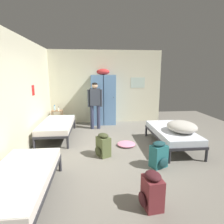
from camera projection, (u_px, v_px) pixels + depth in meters
ground_plane at (113, 152)px, 4.70m from camera, size 9.57×9.57×0.00m
room_backdrop at (67, 92)px, 5.55m from camera, size 4.35×6.04×2.77m
locker_bank at (103, 99)px, 7.14m from camera, size 0.90×0.55×2.07m
shelf_unit at (57, 116)px, 7.03m from camera, size 0.38×0.30×0.57m
bed_left_front at (19, 180)px, 2.78m from camera, size 0.90×1.90×0.49m
bed_left_rear at (57, 125)px, 5.70m from camera, size 0.90×1.90×0.49m
bed_right at (172, 133)px, 4.98m from camera, size 0.90×1.90×0.49m
bedding_heap at (182, 126)px, 4.69m from camera, size 0.70×0.82×0.26m
person_traveler at (95, 101)px, 6.49m from camera, size 0.51×0.23×1.60m
water_bottle at (55, 108)px, 6.97m from camera, size 0.06×0.06×0.20m
lotion_bottle at (58, 109)px, 6.94m from camera, size 0.06×0.06×0.15m
backpack_maroon at (152, 191)px, 2.72m from camera, size 0.36×0.35×0.55m
backpack_olive at (103, 145)px, 4.43m from camera, size 0.41×0.40×0.55m
backpack_teal at (159, 155)px, 3.91m from camera, size 0.39×0.40×0.55m
clothes_pile_pink at (126, 144)px, 5.11m from camera, size 0.49×0.49×0.09m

